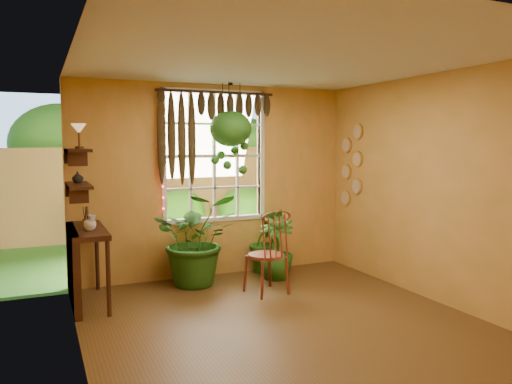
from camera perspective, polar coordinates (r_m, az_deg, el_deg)
floor at (r=5.33m, az=3.63°, el=-15.07°), size 4.50×4.50×0.00m
ceiling at (r=5.05m, az=3.82°, el=14.93°), size 4.50×4.50×0.00m
wall_back at (r=7.08m, az=-4.70°, el=1.28°), size 4.00×0.00×4.00m
wall_left at (r=4.46m, az=-19.71°, el=-1.54°), size 0.00×4.50×4.50m
wall_right at (r=6.19m, az=20.38°, el=0.33°), size 0.00×4.50×4.50m
window at (r=7.09m, az=-4.81°, el=4.12°), size 1.52×0.10×1.86m
valance_vine at (r=6.96m, az=-5.19°, el=8.84°), size 1.70×0.12×1.10m
string_lights at (r=6.79m, az=-10.65°, el=4.40°), size 0.03×0.03×1.54m
wall_plates at (r=7.55m, az=10.84°, el=2.98°), size 0.04×0.32×1.10m
counter_ledge at (r=6.18m, az=-19.69°, el=-7.15°), size 0.40×1.20×0.90m
shelf_lower at (r=6.06m, az=-19.63°, el=0.73°), size 0.25×0.90×0.04m
shelf_upper at (r=6.04m, az=-19.76°, el=4.51°), size 0.25×0.90×0.04m
backyard at (r=11.59m, az=-11.06°, el=2.52°), size 14.00×10.00×12.00m
windsor_chair at (r=6.30m, az=1.35°, el=-8.43°), size 0.53×0.55×1.22m
potted_plant_left at (r=6.68m, az=-6.74°, el=-5.34°), size 1.30×1.19×1.24m
potted_plant_mid at (r=7.27m, az=1.27°, el=-5.57°), size 0.62×0.55×0.94m
potted_plant_right at (r=6.96m, az=2.29°, el=-6.42°), size 0.64×0.64×0.86m
hanging_basket at (r=6.86m, az=-2.91°, el=6.52°), size 0.57×0.57×1.26m
cup_a at (r=5.94m, az=-18.45°, el=-3.68°), size 0.16×0.16×0.11m
cup_b at (r=6.45m, az=-18.34°, el=-2.96°), size 0.13×0.13×0.11m
brush_jar at (r=6.13m, az=-18.84°, el=-2.74°), size 0.09×0.09×0.32m
shelf_vase at (r=6.19m, az=-19.71°, el=1.61°), size 0.17×0.17×0.13m
tiffany_lamp at (r=5.93m, az=-19.60°, el=6.66°), size 0.17×0.17×0.28m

